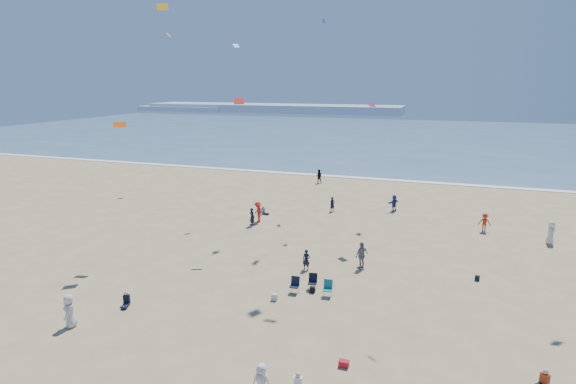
% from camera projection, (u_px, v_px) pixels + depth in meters
% --- Properties ---
extents(ocean, '(220.00, 100.00, 0.06)m').
position_uv_depth(ocean, '(398.00, 136.00, 105.45)').
color(ocean, '#476B84').
rests_on(ocean, ground).
extents(surf_line, '(220.00, 1.20, 0.08)m').
position_uv_depth(surf_line, '(363.00, 178.00, 59.43)').
color(surf_line, white).
rests_on(surf_line, ground).
extents(headland_far, '(110.00, 20.00, 3.20)m').
position_uv_depth(headland_far, '(272.00, 108.00, 192.74)').
color(headland_far, '#7A8EA8').
rests_on(headland_far, ground).
extents(headland_near, '(40.00, 14.00, 2.00)m').
position_uv_depth(headland_near, '(184.00, 108.00, 200.71)').
color(headland_near, '#7A8EA8').
rests_on(headland_near, ground).
extents(standing_flyers, '(27.93, 44.98, 1.90)m').
position_uv_depth(standing_flyers, '(360.00, 260.00, 29.92)').
color(standing_flyers, '#345190').
rests_on(standing_flyers, ground).
extents(seated_group, '(22.07, 27.31, 0.84)m').
position_uv_depth(seated_group, '(289.00, 310.00, 24.22)').
color(seated_group, white).
rests_on(seated_group, ground).
extents(chair_cluster, '(2.64, 1.45, 1.00)m').
position_uv_depth(chair_cluster, '(311.00, 286.00, 26.98)').
color(chair_cluster, black).
rests_on(chair_cluster, ground).
extents(white_tote, '(0.35, 0.20, 0.40)m').
position_uv_depth(white_tote, '(274.00, 297.00, 26.17)').
color(white_tote, silver).
rests_on(white_tote, ground).
extents(black_backpack, '(0.30, 0.22, 0.38)m').
position_uv_depth(black_backpack, '(312.00, 290.00, 27.13)').
color(black_backpack, black).
rests_on(black_backpack, ground).
extents(cooler, '(0.45, 0.30, 0.30)m').
position_uv_depth(cooler, '(344.00, 364.00, 20.06)').
color(cooler, '#AB1823').
rests_on(cooler, ground).
extents(navy_bag, '(0.28, 0.18, 0.34)m').
position_uv_depth(navy_bag, '(477.00, 278.00, 28.79)').
color(navy_bag, black).
rests_on(navy_bag, ground).
extents(kites_aloft, '(48.01, 40.07, 28.86)m').
position_uv_depth(kites_aloft, '(453.00, 25.00, 22.92)').
color(kites_aloft, blue).
rests_on(kites_aloft, ground).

